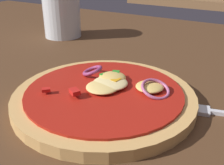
% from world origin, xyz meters
% --- Properties ---
extents(dining_table, '(1.50, 1.04, 0.04)m').
position_xyz_m(dining_table, '(0.00, 0.00, 0.02)').
color(dining_table, '#4C301C').
rests_on(dining_table, ground).
extents(pizza, '(0.23, 0.23, 0.03)m').
position_xyz_m(pizza, '(0.06, -0.01, 0.04)').
color(pizza, tan).
rests_on(pizza, dining_table).
extents(beer_glass, '(0.08, 0.08, 0.11)m').
position_xyz_m(beer_glass, '(-0.19, 0.21, 0.08)').
color(beer_glass, silver).
rests_on(beer_glass, dining_table).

